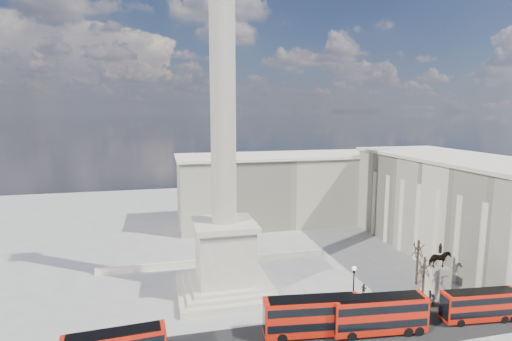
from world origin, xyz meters
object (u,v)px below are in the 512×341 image
object	(u,v)px
pedestrian_walking	(430,297)
pedestrian_crossing	(364,290)
victorian_lamp	(353,288)
nelsons_column	(224,208)
equestrian_statue	(438,276)
red_bus_c	(379,314)
pedestrian_standing	(432,300)
red_bus_d	(480,305)
red_bus_b	(313,316)

from	to	relation	value
pedestrian_walking	pedestrian_crossing	world-z (taller)	pedestrian_walking
victorian_lamp	nelsons_column	bearing A→B (deg)	142.38
equestrian_statue	pedestrian_crossing	xyz separation A→B (m)	(-10.95, 2.02, -1.76)
red_bus_c	pedestrian_standing	xyz separation A→B (m)	(10.69, 4.18, -1.54)
equestrian_statue	nelsons_column	bearing A→B (deg)	165.05
nelsons_column	pedestrian_crossing	xyz separation A→B (m)	(19.57, -6.13, -11.99)
nelsons_column	equestrian_statue	bearing A→B (deg)	-14.95
red_bus_c	pedestrian_crossing	bearing A→B (deg)	77.34
nelsons_column	pedestrian_standing	distance (m)	31.77
red_bus_d	pedestrian_standing	size ratio (longest dim) A/B	5.42
nelsons_column	equestrian_statue	xyz separation A→B (m)	(30.53, -8.15, -10.24)
red_bus_d	pedestrian_walking	bearing A→B (deg)	124.41
nelsons_column	victorian_lamp	world-z (taller)	nelsons_column
red_bus_c	equestrian_statue	world-z (taller)	equestrian_statue
nelsons_column	victorian_lamp	distance (m)	20.87
nelsons_column	pedestrian_standing	xyz separation A→B (m)	(27.09, -11.50, -11.98)
victorian_lamp	pedestrian_walking	bearing A→B (deg)	4.96
red_bus_d	nelsons_column	bearing A→B (deg)	157.76
nelsons_column	red_bus_b	xyz separation A→B (m)	(8.38, -14.22, -10.42)
pedestrian_crossing	pedestrian_standing	bearing A→B (deg)	-151.27
red_bus_b	pedestrian_standing	xyz separation A→B (m)	(18.71, 2.72, -1.56)
pedestrian_standing	red_bus_b	bearing A→B (deg)	0.65
equestrian_statue	pedestrian_crossing	world-z (taller)	equestrian_statue
victorian_lamp	pedestrian_standing	xyz separation A→B (m)	(12.08, 0.07, -3.22)
pedestrian_walking	pedestrian_crossing	bearing A→B (deg)	131.70
equestrian_statue	pedestrian_walking	xyz separation A→B (m)	(-3.01, -2.33, -1.74)
victorian_lamp	red_bus_b	bearing A→B (deg)	-158.15
equestrian_statue	pedestrian_standing	distance (m)	5.10
victorian_lamp	pedestrian_standing	distance (m)	12.50
nelsons_column	pedestrian_walking	world-z (taller)	nelsons_column
red_bus_c	pedestrian_walking	world-z (taller)	red_bus_c
nelsons_column	red_bus_d	xyz separation A→B (m)	(30.62, -16.10, -10.79)
red_bus_c	red_bus_d	bearing A→B (deg)	4.04
red_bus_b	pedestrian_walking	size ratio (longest dim) A/B	6.36
pedestrian_walking	pedestrian_standing	bearing A→B (deg)	-132.26
pedestrian_walking	nelsons_column	bearing A→B (deg)	139.54
equestrian_statue	pedestrian_walking	bearing A→B (deg)	-142.29
pedestrian_crossing	red_bus_b	bearing A→B (deg)	100.11
nelsons_column	red_bus_c	world-z (taller)	nelsons_column
red_bus_b	red_bus_c	world-z (taller)	red_bus_b
equestrian_statue	pedestrian_standing	xyz separation A→B (m)	(-3.44, -3.35, -1.74)
red_bus_b	pedestrian_crossing	world-z (taller)	red_bus_b
nelsons_column	red_bus_b	size ratio (longest dim) A/B	4.17
red_bus_c	red_bus_d	xyz separation A→B (m)	(14.22, -0.42, -0.35)
victorian_lamp	equestrian_statue	world-z (taller)	equestrian_statue
pedestrian_walking	pedestrian_standing	world-z (taller)	pedestrian_walking
red_bus_b	red_bus_d	xyz separation A→B (m)	(22.24, -1.88, -0.37)
victorian_lamp	equestrian_statue	bearing A→B (deg)	12.40
victorian_lamp	pedestrian_crossing	bearing A→B (deg)	49.94
victorian_lamp	pedestrian_walking	size ratio (longest dim) A/B	3.76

